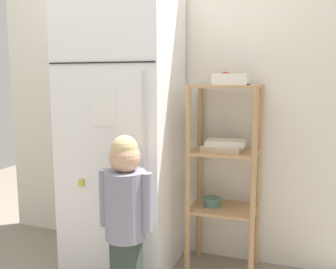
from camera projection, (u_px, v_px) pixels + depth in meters
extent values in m
plane|color=gray|center=(146.00, 265.00, 2.56)|extent=(6.00, 6.00, 0.00)
cube|color=silver|center=(162.00, 93.00, 2.69)|extent=(2.69, 0.03, 2.34)
cube|color=white|center=(122.00, 132.00, 2.50)|extent=(0.71, 0.56, 1.84)
cube|color=black|center=(100.00, 63.00, 2.17)|extent=(0.70, 0.01, 0.01)
cylinder|color=silver|center=(144.00, 119.00, 2.10)|extent=(0.02, 0.02, 0.54)
cube|color=white|center=(103.00, 108.00, 2.20)|extent=(0.16, 0.01, 0.22)
cube|color=#5F26D7|center=(107.00, 177.00, 2.26)|extent=(0.03, 0.02, 0.03)
cube|color=#4C0DD2|center=(130.00, 189.00, 2.22)|extent=(0.04, 0.02, 0.04)
cube|color=gold|center=(81.00, 183.00, 2.33)|extent=(0.04, 0.02, 0.04)
cube|color=#682CE8|center=(106.00, 190.00, 2.28)|extent=(0.03, 0.02, 0.03)
cylinder|color=gray|center=(125.00, 205.00, 2.04)|extent=(0.23, 0.23, 0.38)
sphere|color=gray|center=(130.00, 170.00, 2.07)|extent=(0.10, 0.10, 0.10)
sphere|color=tan|center=(125.00, 157.00, 2.00)|extent=(0.17, 0.17, 0.17)
sphere|color=tan|center=(124.00, 149.00, 1.99)|extent=(0.14, 0.14, 0.14)
cylinder|color=gray|center=(105.00, 197.00, 2.07)|extent=(0.06, 0.06, 0.32)
cylinder|color=gray|center=(147.00, 202.00, 1.99)|extent=(0.06, 0.06, 0.32)
cylinder|color=tan|center=(188.00, 184.00, 2.35)|extent=(0.04, 0.04, 1.23)
cylinder|color=tan|center=(253.00, 190.00, 2.21)|extent=(0.04, 0.04, 1.23)
cylinder|color=tan|center=(200.00, 172.00, 2.63)|extent=(0.04, 0.04, 1.23)
cylinder|color=tan|center=(258.00, 177.00, 2.50)|extent=(0.04, 0.04, 1.23)
cube|color=tan|center=(226.00, 86.00, 2.33)|extent=(0.42, 0.32, 0.02)
cube|color=tan|center=(225.00, 152.00, 2.40)|extent=(0.42, 0.32, 0.02)
cube|color=tan|center=(223.00, 208.00, 2.45)|extent=(0.42, 0.32, 0.02)
cube|color=#C6AD8E|center=(223.00, 148.00, 2.38)|extent=(0.25, 0.20, 0.04)
cube|color=silver|center=(226.00, 143.00, 2.38)|extent=(0.26, 0.20, 0.03)
cylinder|color=#4C7266|center=(212.00, 202.00, 2.47)|extent=(0.12, 0.12, 0.06)
cube|color=white|center=(231.00, 84.00, 2.34)|extent=(0.22, 0.16, 0.01)
cube|color=white|center=(229.00, 79.00, 2.26)|extent=(0.22, 0.01, 0.07)
cube|color=white|center=(233.00, 79.00, 2.41)|extent=(0.22, 0.01, 0.07)
cube|color=white|center=(214.00, 79.00, 2.37)|extent=(0.01, 0.16, 0.07)
cube|color=white|center=(248.00, 79.00, 2.30)|extent=(0.01, 0.16, 0.07)
sphere|color=maroon|center=(226.00, 78.00, 2.33)|extent=(0.08, 0.08, 0.08)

